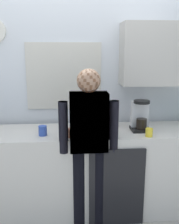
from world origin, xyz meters
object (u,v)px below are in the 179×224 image
(coffee_maker, at_px, (140,117))
(person_at_sink, at_px, (89,137))
(cup_yellow_cup, at_px, (149,132))
(bottle_red_vinegar, at_px, (112,117))
(cup_terracotta_mug, at_px, (72,133))
(bottle_green_wine, at_px, (110,122))
(cup_blue_mug, at_px, (43,131))
(person_guest, at_px, (89,137))
(dish_soap, at_px, (103,126))

(coffee_maker, bearing_deg, person_at_sink, -153.42)
(cup_yellow_cup, bearing_deg, person_at_sink, -174.29)
(bottle_red_vinegar, relative_size, cup_terracotta_mug, 2.39)
(cup_terracotta_mug, bearing_deg, coffee_maker, 14.72)
(bottle_green_wine, height_order, cup_blue_mug, bottle_green_wine)
(cup_yellow_cup, distance_m, person_guest, 0.61)
(person_guest, bearing_deg, cup_blue_mug, -3.28)
(bottle_green_wine, bearing_deg, bottle_red_vinegar, 75.82)
(dish_soap, height_order, person_guest, person_guest)
(bottle_green_wine, bearing_deg, cup_blue_mug, 173.84)
(cup_terracotta_mug, distance_m, cup_yellow_cup, 0.77)
(bottle_red_vinegar, xyz_separation_m, cup_blue_mug, (-0.75, -0.26, -0.06))
(bottle_red_vinegar, relative_size, person_guest, 0.14)
(bottle_green_wine, bearing_deg, cup_yellow_cup, -6.79)
(bottle_red_vinegar, height_order, person_guest, person_guest)
(bottle_red_vinegar, distance_m, person_guest, 0.53)
(coffee_maker, distance_m, dish_soap, 0.42)
(cup_blue_mug, height_order, dish_soap, dish_soap)
(cup_terracotta_mug, bearing_deg, cup_yellow_cup, -2.50)
(coffee_maker, xyz_separation_m, dish_soap, (-0.41, -0.07, -0.07))
(cup_yellow_cup, relative_size, dish_soap, 0.47)
(bottle_red_vinegar, relative_size, dish_soap, 1.22)
(bottle_red_vinegar, xyz_separation_m, person_at_sink, (-0.30, -0.44, -0.08))
(person_at_sink, height_order, person_guest, same)
(bottle_green_wine, xyz_separation_m, cup_yellow_cup, (0.39, -0.05, -0.11))
(coffee_maker, bearing_deg, dish_soap, -170.34)
(bottle_red_vinegar, height_order, cup_yellow_cup, bottle_red_vinegar)
(dish_soap, bearing_deg, bottle_red_vinegar, 59.24)
(person_guest, bearing_deg, cup_terracotta_mug, -11.89)
(cup_yellow_cup, bearing_deg, cup_terracotta_mug, 177.50)
(coffee_maker, height_order, bottle_green_wine, coffee_maker)
(person_at_sink, xyz_separation_m, person_guest, (0.00, 0.00, 0.00))
(cup_terracotta_mug, bearing_deg, person_at_sink, -30.26)
(coffee_maker, relative_size, dish_soap, 1.83)
(bottle_red_vinegar, bearing_deg, cup_yellow_cup, -50.38)
(bottle_red_vinegar, xyz_separation_m, dish_soap, (-0.13, -0.22, -0.03))
(cup_yellow_cup, height_order, dish_soap, dish_soap)
(cup_yellow_cup, distance_m, cup_blue_mug, 1.07)
(bottle_red_vinegar, height_order, cup_terracotta_mug, bottle_red_vinegar)
(bottle_red_vinegar, height_order, person_at_sink, person_at_sink)
(cup_blue_mug, bearing_deg, cup_terracotta_mug, -16.34)
(bottle_green_wine, xyz_separation_m, cup_blue_mug, (-0.67, 0.07, -0.10))
(dish_soap, bearing_deg, bottle_green_wine, -67.63)
(coffee_maker, bearing_deg, person_guest, -153.42)
(cup_yellow_cup, bearing_deg, bottle_green_wine, 173.21)
(bottle_red_vinegar, bearing_deg, cup_terracotta_mug, -143.46)
(bottle_green_wine, height_order, dish_soap, bottle_green_wine)
(cup_terracotta_mug, xyz_separation_m, cup_blue_mug, (-0.29, 0.09, 0.00))
(bottle_green_wine, bearing_deg, dish_soap, 112.37)
(coffee_maker, xyz_separation_m, person_at_sink, (-0.58, -0.29, -0.12))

